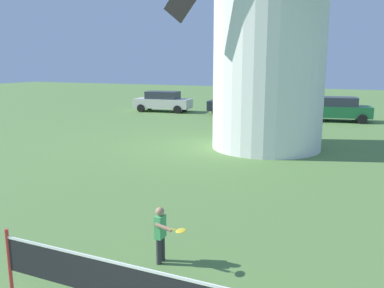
# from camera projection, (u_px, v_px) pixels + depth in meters

# --- Properties ---
(tennis_net) EXTENTS (4.77, 0.06, 1.10)m
(tennis_net) POSITION_uv_depth(u_px,v_px,m) (133.00, 286.00, 5.57)
(tennis_net) COLOR red
(tennis_net) RESTS_ON ground_plane
(player_far) EXTENTS (0.67, 0.46, 1.10)m
(player_far) POSITION_uv_depth(u_px,v_px,m) (161.00, 232.00, 7.50)
(player_far) COLOR #333338
(player_far) RESTS_ON ground_plane
(parked_car_cream) EXTENTS (4.52, 2.29, 1.56)m
(parked_car_cream) POSITION_uv_depth(u_px,v_px,m) (163.00, 101.00, 31.16)
(parked_car_cream) COLOR silver
(parked_car_cream) RESTS_ON ground_plane
(parked_car_black) EXTENTS (4.55, 2.29, 1.56)m
(parked_car_black) POSITION_uv_depth(u_px,v_px,m) (239.00, 104.00, 29.10)
(parked_car_black) COLOR #1E232D
(parked_car_black) RESTS_ON ground_plane
(parked_car_green) EXTENTS (4.26, 2.40, 1.56)m
(parked_car_green) POSITION_uv_depth(u_px,v_px,m) (338.00, 109.00, 25.94)
(parked_car_green) COLOR #1E6638
(parked_car_green) RESTS_ON ground_plane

